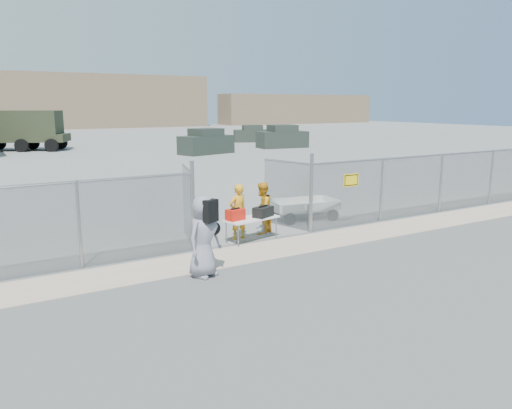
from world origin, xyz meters
TOP-DOWN VIEW (x-y plane):
  - ground at (0.00, 0.00)m, footprint 160.00×160.00m
  - tarmac_inside at (0.00, 42.00)m, footprint 160.00×80.00m
  - dirt_strip at (0.00, 1.00)m, footprint 44.00×1.60m
  - distant_hills at (5.00, 78.00)m, footprint 140.00×6.00m
  - chain_link_fence at (0.00, 2.00)m, footprint 40.00×0.20m
  - folding_table at (-0.13, 2.03)m, footprint 1.76×0.99m
  - orange_bag at (-0.67, 2.04)m, footprint 0.57×0.44m
  - black_duffel at (0.24, 1.99)m, footprint 0.71×0.58m
  - security_worker_left at (-0.36, 2.45)m, footprint 0.67×0.50m
  - security_worker_right at (0.58, 2.62)m, footprint 1.00×0.96m
  - visitor at (-2.62, -0.05)m, footprint 1.11×0.94m
  - utility_trailer at (2.90, 3.64)m, footprint 3.22×2.01m
  - military_truck at (-2.54, 37.62)m, footprint 7.72×5.49m
  - parked_vehicle_near at (9.90, 26.85)m, footprint 4.85×3.15m
  - parked_vehicle_mid at (19.79, 36.41)m, footprint 4.28×3.02m
  - parked_vehicle_far at (18.51, 28.63)m, footprint 4.77×2.59m

SIDE VIEW (x-z plane):
  - ground at x=0.00m, z-range 0.00..0.00m
  - tarmac_inside at x=0.00m, z-range 0.00..0.01m
  - dirt_strip at x=0.00m, z-range 0.00..0.01m
  - folding_table at x=-0.13m, z-range 0.00..0.71m
  - utility_trailer at x=2.90m, z-range 0.00..0.73m
  - security_worker_right at x=0.58m, z-range 0.00..1.63m
  - security_worker_left at x=-0.36m, z-range 0.00..1.68m
  - black_duffel at x=0.24m, z-range 0.71..1.01m
  - orange_bag at x=-0.67m, z-range 0.71..1.02m
  - parked_vehicle_mid at x=19.79m, z-range 0.00..1.77m
  - visitor at x=-2.62m, z-range 0.00..1.92m
  - parked_vehicle_near at x=9.90m, z-range 0.00..2.02m
  - parked_vehicle_far at x=18.51m, z-range 0.00..2.06m
  - chain_link_fence at x=0.00m, z-range 0.00..2.20m
  - military_truck at x=-2.54m, z-range 0.00..3.46m
  - distant_hills at x=5.00m, z-range 0.00..9.00m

